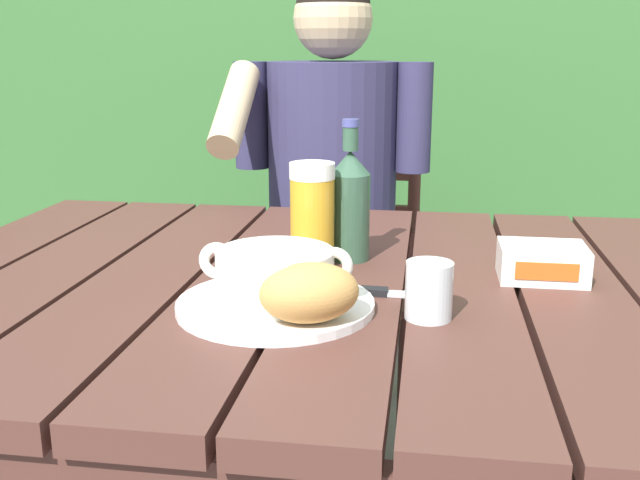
{
  "coord_description": "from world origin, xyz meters",
  "views": [
    {
      "loc": [
        0.1,
        -1.04,
        1.07
      ],
      "look_at": [
        -0.04,
        -0.05,
        0.8
      ],
      "focal_mm": 40.93,
      "sensor_mm": 36.0,
      "label": 1
    }
  ],
  "objects_px": {
    "serving_plate": "(276,305)",
    "beer_bottle": "(350,203)",
    "beer_glass": "(312,215)",
    "person_eating": "(329,188)",
    "butter_tub": "(542,262)",
    "table_knife": "(386,293)",
    "soup_bowl": "(275,274)",
    "water_glass_small": "(429,290)",
    "bread_roll": "(309,293)",
    "chair_near_diner": "(339,272)"
  },
  "relations": [
    {
      "from": "person_eating",
      "to": "serving_plate",
      "type": "relative_size",
      "value": 4.73
    },
    {
      "from": "soup_bowl",
      "to": "person_eating",
      "type": "bearing_deg",
      "value": 93.15
    },
    {
      "from": "person_eating",
      "to": "bread_roll",
      "type": "bearing_deg",
      "value": -83.61
    },
    {
      "from": "serving_plate",
      "to": "soup_bowl",
      "type": "height_order",
      "value": "soup_bowl"
    },
    {
      "from": "beer_glass",
      "to": "water_glass_small",
      "type": "xyz_separation_m",
      "value": [
        0.18,
        -0.2,
        -0.05
      ]
    },
    {
      "from": "bread_roll",
      "to": "beer_bottle",
      "type": "bearing_deg",
      "value": 87.41
    },
    {
      "from": "chair_near_diner",
      "to": "butter_tub",
      "type": "xyz_separation_m",
      "value": [
        0.41,
        -0.88,
        0.31
      ]
    },
    {
      "from": "serving_plate",
      "to": "beer_bottle",
      "type": "height_order",
      "value": "beer_bottle"
    },
    {
      "from": "beer_glass",
      "to": "butter_tub",
      "type": "height_order",
      "value": "beer_glass"
    },
    {
      "from": "serving_plate",
      "to": "beer_bottle",
      "type": "bearing_deg",
      "value": 74.11
    },
    {
      "from": "person_eating",
      "to": "soup_bowl",
      "type": "distance_m",
      "value": 0.87
    },
    {
      "from": "water_glass_small",
      "to": "beer_glass",
      "type": "bearing_deg",
      "value": 131.96
    },
    {
      "from": "bread_roll",
      "to": "soup_bowl",
      "type": "bearing_deg",
      "value": 130.6
    },
    {
      "from": "bread_roll",
      "to": "beer_bottle",
      "type": "xyz_separation_m",
      "value": [
        0.01,
        0.31,
        0.05
      ]
    },
    {
      "from": "beer_glass",
      "to": "person_eating",
      "type": "bearing_deg",
      "value": 95.6
    },
    {
      "from": "chair_near_diner",
      "to": "butter_tub",
      "type": "relative_size",
      "value": 7.11
    },
    {
      "from": "serving_plate",
      "to": "butter_tub",
      "type": "xyz_separation_m",
      "value": [
        0.37,
        0.19,
        0.02
      ]
    },
    {
      "from": "chair_near_diner",
      "to": "butter_tub",
      "type": "bearing_deg",
      "value": -64.89
    },
    {
      "from": "chair_near_diner",
      "to": "table_knife",
      "type": "xyz_separation_m",
      "value": [
        0.19,
        -0.99,
        0.29
      ]
    },
    {
      "from": "beer_bottle",
      "to": "table_knife",
      "type": "height_order",
      "value": "beer_bottle"
    },
    {
      "from": "bread_roll",
      "to": "table_knife",
      "type": "relative_size",
      "value": 1.0
    },
    {
      "from": "beer_glass",
      "to": "chair_near_diner",
      "type": "bearing_deg",
      "value": 94.13
    },
    {
      "from": "butter_tub",
      "to": "table_knife",
      "type": "relative_size",
      "value": 0.84
    },
    {
      "from": "bread_roll",
      "to": "butter_tub",
      "type": "xyz_separation_m",
      "value": [
        0.31,
        0.25,
        -0.02
      ]
    },
    {
      "from": "chair_near_diner",
      "to": "person_eating",
      "type": "xyz_separation_m",
      "value": [
        -0.0,
        -0.2,
        0.28
      ]
    },
    {
      "from": "beer_bottle",
      "to": "table_knife",
      "type": "xyz_separation_m",
      "value": [
        0.07,
        -0.17,
        -0.09
      ]
    },
    {
      "from": "butter_tub",
      "to": "soup_bowl",
      "type": "bearing_deg",
      "value": -153.14
    },
    {
      "from": "person_eating",
      "to": "beer_glass",
      "type": "height_order",
      "value": "person_eating"
    },
    {
      "from": "person_eating",
      "to": "bread_roll",
      "type": "height_order",
      "value": "person_eating"
    },
    {
      "from": "soup_bowl",
      "to": "table_knife",
      "type": "bearing_deg",
      "value": 28.13
    },
    {
      "from": "bread_roll",
      "to": "water_glass_small",
      "type": "xyz_separation_m",
      "value": [
        0.14,
        0.06,
        -0.01
      ]
    },
    {
      "from": "water_glass_small",
      "to": "butter_tub",
      "type": "bearing_deg",
      "value": 48.74
    },
    {
      "from": "serving_plate",
      "to": "bread_roll",
      "type": "xyz_separation_m",
      "value": [
        0.06,
        -0.07,
        0.04
      ]
    },
    {
      "from": "person_eating",
      "to": "butter_tub",
      "type": "bearing_deg",
      "value": -58.6
    },
    {
      "from": "butter_tub",
      "to": "table_knife",
      "type": "distance_m",
      "value": 0.25
    },
    {
      "from": "chair_near_diner",
      "to": "bread_roll",
      "type": "height_order",
      "value": "chair_near_diner"
    },
    {
      "from": "person_eating",
      "to": "table_knife",
      "type": "height_order",
      "value": "person_eating"
    },
    {
      "from": "beer_glass",
      "to": "beer_bottle",
      "type": "relative_size",
      "value": 0.73
    },
    {
      "from": "chair_near_diner",
      "to": "soup_bowl",
      "type": "xyz_separation_m",
      "value": [
        0.04,
        -1.06,
        0.33
      ]
    },
    {
      "from": "person_eating",
      "to": "beer_glass",
      "type": "relative_size",
      "value": 7.53
    },
    {
      "from": "beer_bottle",
      "to": "water_glass_small",
      "type": "xyz_separation_m",
      "value": [
        0.13,
        -0.25,
        -0.06
      ]
    },
    {
      "from": "table_knife",
      "to": "beer_bottle",
      "type": "bearing_deg",
      "value": 112.19
    },
    {
      "from": "water_glass_small",
      "to": "butter_tub",
      "type": "relative_size",
      "value": 0.59
    },
    {
      "from": "water_glass_small",
      "to": "beer_bottle",
      "type": "bearing_deg",
      "value": 117.14
    },
    {
      "from": "serving_plate",
      "to": "water_glass_small",
      "type": "xyz_separation_m",
      "value": [
        0.2,
        -0.0,
        0.03
      ]
    },
    {
      "from": "serving_plate",
      "to": "person_eating",
      "type": "bearing_deg",
      "value": 93.15
    },
    {
      "from": "person_eating",
      "to": "serving_plate",
      "type": "distance_m",
      "value": 0.87
    },
    {
      "from": "beer_bottle",
      "to": "person_eating",
      "type": "bearing_deg",
      "value": 100.88
    },
    {
      "from": "water_glass_small",
      "to": "serving_plate",
      "type": "bearing_deg",
      "value": 178.84
    },
    {
      "from": "serving_plate",
      "to": "beer_glass",
      "type": "xyz_separation_m",
      "value": [
        0.02,
        0.2,
        0.08
      ]
    }
  ]
}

